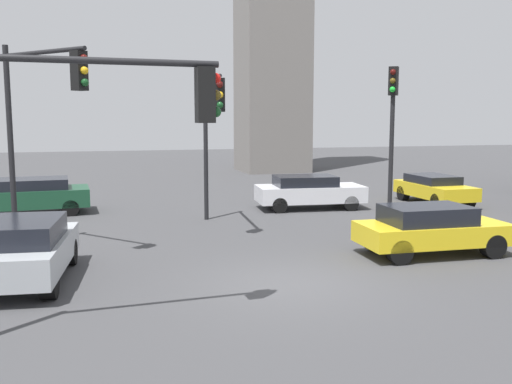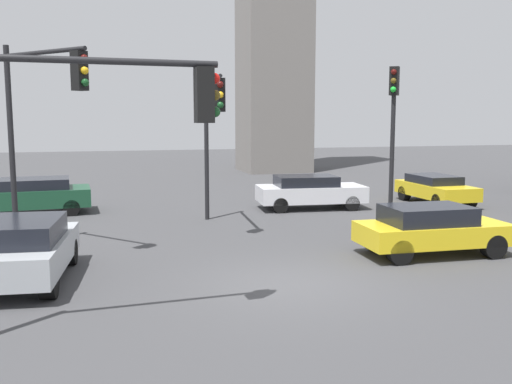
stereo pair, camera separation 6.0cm
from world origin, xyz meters
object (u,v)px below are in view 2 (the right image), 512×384
(traffic_light_2, at_px, (86,128))
(car_4, at_px, (25,249))
(traffic_light_0, at_px, (393,116))
(car_7, at_px, (31,195))
(traffic_light_1, at_px, (41,106))
(car_5, at_px, (435,188))
(traffic_light_3, at_px, (212,118))
(car_6, at_px, (431,229))
(car_0, at_px, (310,191))

(traffic_light_2, distance_m, car_4, 4.80)
(traffic_light_0, distance_m, car_7, 14.22)
(car_7, bearing_deg, traffic_light_1, 96.53)
(car_5, bearing_deg, traffic_light_2, -51.04)
(traffic_light_3, xyz_separation_m, car_6, (5.10, -5.22, -3.05))
(traffic_light_0, distance_m, car_0, 5.14)
(traffic_light_2, relative_size, car_7, 1.04)
(traffic_light_1, height_order, car_0, traffic_light_1)
(car_4, bearing_deg, traffic_light_2, -150.95)
(traffic_light_0, distance_m, traffic_light_2, 13.11)
(traffic_light_1, distance_m, car_4, 4.40)
(traffic_light_2, height_order, traffic_light_3, traffic_light_3)
(car_4, height_order, car_7, car_4)
(traffic_light_3, distance_m, car_0, 6.47)
(traffic_light_1, bearing_deg, car_4, -46.48)
(car_5, relative_size, car_7, 0.87)
(traffic_light_0, xyz_separation_m, traffic_light_1, (-11.59, -1.61, 0.25))
(traffic_light_1, distance_m, traffic_light_3, 5.59)
(traffic_light_2, bearing_deg, car_7, 97.20)
(car_0, height_order, car_7, car_7)
(traffic_light_1, height_order, car_7, traffic_light_1)
(car_0, bearing_deg, car_5, 2.92)
(traffic_light_3, distance_m, car_6, 7.91)
(traffic_light_3, bearing_deg, car_4, -42.74)
(car_0, relative_size, car_7, 0.97)
(traffic_light_1, height_order, car_6, traffic_light_1)
(traffic_light_0, bearing_deg, traffic_light_2, -14.99)
(traffic_light_2, bearing_deg, traffic_light_1, 97.98)
(traffic_light_0, height_order, car_7, traffic_light_0)
(car_5, relative_size, car_6, 0.98)
(traffic_light_2, distance_m, car_5, 18.72)
(traffic_light_0, height_order, car_5, traffic_light_0)
(traffic_light_0, bearing_deg, car_4, -32.22)
(traffic_light_0, height_order, traffic_light_3, traffic_light_0)
(traffic_light_2, xyz_separation_m, car_5, (14.45, 11.55, -2.92))
(traffic_light_3, relative_size, car_5, 1.28)
(traffic_light_1, relative_size, traffic_light_3, 1.11)
(traffic_light_0, xyz_separation_m, car_5, (4.12, 3.47, -3.16))
(car_7, bearing_deg, traffic_light_2, 97.25)
(traffic_light_0, distance_m, car_4, 13.04)
(traffic_light_0, distance_m, traffic_light_3, 6.46)
(traffic_light_0, xyz_separation_m, car_4, (-11.85, -4.50, -3.07))
(traffic_light_2, bearing_deg, traffic_light_3, 62.54)
(traffic_light_2, distance_m, car_6, 10.02)
(car_5, bearing_deg, traffic_light_1, -71.74)
(car_4, relative_size, car_7, 0.92)
(traffic_light_1, distance_m, car_7, 7.87)
(car_7, bearing_deg, car_5, 170.41)
(car_6, bearing_deg, traffic_light_2, -157.36)
(traffic_light_0, height_order, car_4, traffic_light_0)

